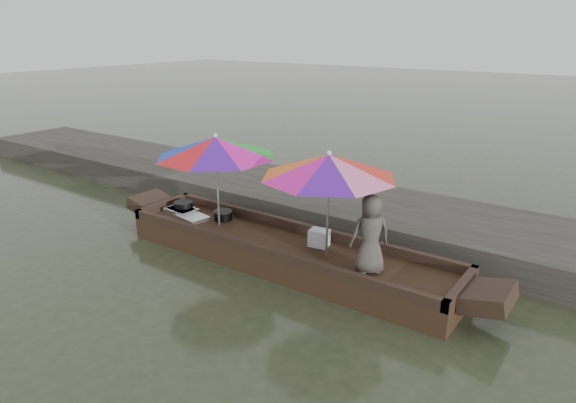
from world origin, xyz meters
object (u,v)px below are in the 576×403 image
Objects in this scene: cooking_pot at (183,207)px; umbrella_stern at (328,205)px; boat_hull at (284,254)px; tray_crayfish at (181,211)px; supply_bag at (319,238)px; umbrella_bow at (217,181)px; vendor at (370,234)px; charcoal_grill at (223,216)px; tray_scallop at (192,217)px.

cooking_pot is 0.18× the size of umbrella_stern.
boat_hull is 10.00× the size of tray_crayfish.
supply_bag is at bearing 140.22° from umbrella_stern.
supply_bag is 0.14× the size of umbrella_bow.
vendor is (1.01, -0.35, 0.42)m from supply_bag.
charcoal_grill is at bearing 174.14° from umbrella_stern.
tray_scallop is 1.97× the size of supply_bag.
tray_scallop is at bearing -23.87° from cooking_pot.
umbrella_bow is at bearing -62.35° from charcoal_grill.
umbrella_stern reaches higher than cooking_pot.
tray_crayfish is 0.38m from tray_scallop.
charcoal_grill is 1.95m from supply_bag.
umbrella_bow is (-1.83, -0.23, 0.65)m from supply_bag.
supply_bag is (2.41, 0.27, 0.10)m from tray_scallop.
supply_bag is 0.73m from umbrella_stern.
vendor is (3.79, -0.16, 0.50)m from tray_crayfish.
vendor is 2.85m from umbrella_bow.
boat_hull is 19.68× the size of supply_bag.
charcoal_grill reaches higher than boat_hull.
umbrella_bow and umbrella_stern have the same top height.
charcoal_grill is 0.16× the size of umbrella_stern.
umbrella_bow is at bearing 4.90° from tray_scallop.
cooking_pot reaches higher than tray_scallop.
umbrella_stern reaches higher than tray_scallop.
charcoal_grill is at bearing 179.94° from supply_bag.
vendor is at bearing -1.26° from tray_scallop.
tray_scallop is 3.46m from vendor.
supply_bag is (2.78, 0.19, 0.09)m from tray_crayfish.
umbrella_bow is at bearing -7.44° from cooking_pot.
supply_bag is at bearing 6.52° from tray_scallop.
vendor is at bearing -9.61° from umbrella_stern.
tray_crayfish is at bearing -70.04° from cooking_pot.
umbrella_stern is at bearing -0.72° from tray_crayfish.
tray_scallop is (0.37, -0.09, -0.01)m from tray_crayfish.
cooking_pot is 0.31× the size of vendor.
tray_scallop is at bearing -13.41° from tray_crayfish.
umbrella_bow reaches higher than vendor.
supply_bag reaches higher than cooking_pot.
vendor is 0.57× the size of umbrella_stern.
tray_scallop is at bearing -45.15° from vendor.
umbrella_stern is (-0.74, 0.12, 0.23)m from vendor.
boat_hull is 0.62m from supply_bag.
boat_hull is at bearing -3.16° from cooking_pot.
tray_scallop is at bearing -148.96° from charcoal_grill.
umbrella_bow is at bearing 180.00° from umbrella_stern.
cooking_pot is 0.44m from tray_scallop.
tray_crayfish is at bearing 177.68° from umbrella_bow.
cooking_pot is at bearing 177.62° from umbrella_stern.
boat_hull is 1.65m from umbrella_bow.
charcoal_grill is at bearing -50.69° from vendor.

